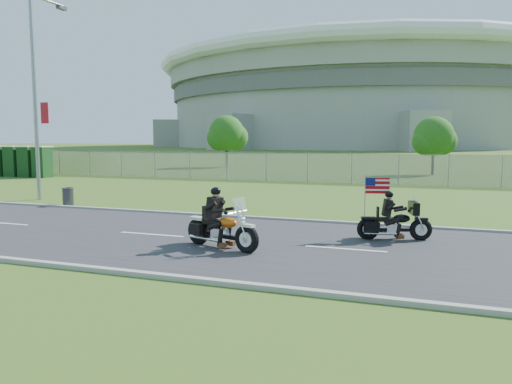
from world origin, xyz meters
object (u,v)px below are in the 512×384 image
(streetlight, at_px, (38,83))
(porta_toilet_d, at_px, (0,162))
(motorcycle_lead, at_px, (220,230))
(trash_can, at_px, (68,197))
(porta_toilet_c, at_px, (14,162))
(porta_toilet_a, at_px, (42,162))
(motorcycle_follow, at_px, (394,224))
(porta_toilet_b, at_px, (28,162))

(streetlight, bearing_deg, porta_toilet_d, 142.83)
(motorcycle_lead, relative_size, trash_can, 3.04)
(streetlight, height_order, motorcycle_lead, streetlight)
(porta_toilet_d, height_order, trash_can, porta_toilet_d)
(porta_toilet_c, xyz_separation_m, trash_can, (15.77, -12.46, -0.75))
(porta_toilet_a, relative_size, porta_toilet_c, 1.00)
(streetlight, bearing_deg, motorcycle_follow, -14.58)
(streetlight, height_order, porta_toilet_d, streetlight)
(porta_toilet_a, relative_size, motorcycle_follow, 1.07)
(porta_toilet_b, height_order, porta_toilet_d, same)
(trash_can, bearing_deg, porta_toilet_b, 139.08)
(porta_toilet_c, xyz_separation_m, motorcycle_lead, (25.57, -17.99, -0.61))
(porta_toilet_d, relative_size, motorcycle_lead, 0.93)
(porta_toilet_a, distance_m, porta_toilet_d, 4.20)
(porta_toilet_b, relative_size, porta_toilet_d, 1.00)
(porta_toilet_a, bearing_deg, porta_toilet_b, 180.00)
(streetlight, xyz_separation_m, porta_toilet_b, (-11.42, 10.78, -4.49))
(porta_toilet_b, xyz_separation_m, porta_toilet_c, (-1.40, 0.00, 0.00))
(porta_toilet_c, relative_size, motorcycle_follow, 1.07)
(porta_toilet_a, relative_size, trash_can, 2.84)
(porta_toilet_b, bearing_deg, streetlight, -43.35)
(porta_toilet_d, bearing_deg, trash_can, -35.96)
(porta_toilet_b, bearing_deg, porta_toilet_a, 0.00)
(porta_toilet_d, relative_size, trash_can, 2.84)
(streetlight, bearing_deg, porta_toilet_c, 139.94)
(porta_toilet_c, height_order, porta_toilet_d, same)
(motorcycle_lead, distance_m, motorcycle_follow, 5.16)
(porta_toilet_a, xyz_separation_m, porta_toilet_b, (-1.40, 0.00, 0.00))
(porta_toilet_a, bearing_deg, porta_toilet_c, 180.00)
(porta_toilet_c, relative_size, motorcycle_lead, 0.93)
(porta_toilet_b, xyz_separation_m, trash_can, (14.37, -12.46, -0.75))
(porta_toilet_a, relative_size, porta_toilet_d, 1.00)
(porta_toilet_b, xyz_separation_m, motorcycle_lead, (24.17, -17.99, -0.61))
(streetlight, distance_m, porta_toilet_c, 17.34)
(trash_can, bearing_deg, motorcycle_lead, -29.43)
(streetlight, relative_size, trash_can, 12.36)
(motorcycle_lead, bearing_deg, motorcycle_follow, 50.78)
(motorcycle_follow, bearing_deg, motorcycle_lead, -162.65)
(motorcycle_lead, bearing_deg, porta_toilet_c, 163.34)
(motorcycle_lead, bearing_deg, trash_can, 169.03)
(porta_toilet_d, bearing_deg, porta_toilet_c, 0.00)
(streetlight, relative_size, porta_toilet_b, 4.35)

